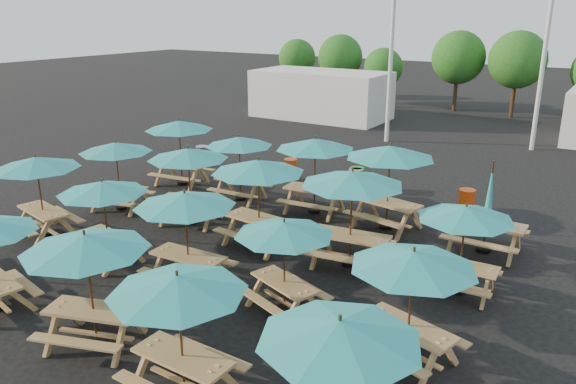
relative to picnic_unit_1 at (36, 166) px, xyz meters
The scene contains 32 objects.
ground 6.65m from the picnic_unit_1, 27.06° to the left, with size 120.00×120.00×0.00m, color black.
picnic_unit_1 is the anchor object (origin of this frame).
picnic_unit_2 2.76m from the picnic_unit_1, 87.69° to the left, with size 2.82×2.82×2.28m.
picnic_unit_3 5.92m from the picnic_unit_1, 90.64° to the left, with size 2.78×2.78×2.46m.
picnic_unit_5 3.02m from the picnic_unit_1, ahead, with size 2.58×2.58×2.22m.
picnic_unit_6 4.22m from the picnic_unit_1, 46.25° to the left, with size 2.96×2.96×2.39m.
picnic_unit_7 6.33m from the picnic_unit_1, 62.98° to the left, with size 2.38×2.38×2.25m.
picnic_unit_8 6.53m from the picnic_unit_1, 27.37° to the right, with size 3.04×3.04×2.36m.
picnic_unit_9 5.63m from the picnic_unit_1, ahead, with size 2.47×2.47×2.33m.
picnic_unit_10 6.33m from the picnic_unit_1, 25.36° to the left, with size 2.76×2.76×2.49m.
picnic_unit_11 8.18m from the picnic_unit_1, 45.96° to the left, with size 2.72×2.72×2.48m.
picnic_unit_12 8.88m from the picnic_unit_1, 21.19° to the right, with size 2.34×2.34×2.27m.
picnic_unit_13 8.23m from the picnic_unit_1, ahead, with size 2.72×2.72×2.10m.
picnic_unit_14 8.90m from the picnic_unit_1, 18.95° to the left, with size 2.91×2.91×2.55m.
picnic_unit_15 10.06m from the picnic_unit_1, 35.36° to the left, with size 3.05×3.05×2.58m.
picnic_unit_16 11.57m from the picnic_unit_1, 15.59° to the right, with size 2.51×2.51×2.31m.
picnic_unit_17 11.17m from the picnic_unit_1, ahead, with size 2.83×2.83×2.27m.
picnic_unit_18 11.59m from the picnic_unit_1, 14.56° to the left, with size 2.26×2.26×2.15m.
picnic_unit_19 12.52m from the picnic_unit_1, 26.78° to the left, with size 2.01×1.75×2.56m.
waste_bin_0 8.67m from the picnic_unit_1, 98.10° to the left, with size 0.52×0.52×0.84m, color gray.
waste_bin_1 9.27m from the picnic_unit_1, 70.10° to the left, with size 0.52×0.52×0.84m, color #DE430D.
waste_bin_2 10.68m from the picnic_unit_1, 56.69° to the left, with size 0.52×0.52×0.84m, color #1E951B.
waste_bin_3 10.53m from the picnic_unit_1, 55.68° to the left, with size 0.52×0.52×0.84m, color gray.
waste_bin_4 13.03m from the picnic_unit_1, 39.97° to the left, with size 0.52×0.52×0.84m, color #DE430D.
mast_0 17.69m from the picnic_unit_1, 77.89° to the left, with size 0.20×0.20×12.00m, color silver.
mast_1 21.77m from the picnic_unit_1, 61.79° to the left, with size 0.20×0.20×12.00m, color silver.
event_tent_0 21.02m from the picnic_unit_1, 96.50° to the left, with size 8.00×4.00×2.80m, color silver.
tree_0 29.37m from the picnic_unit_1, 106.73° to the left, with size 2.80×2.80×4.24m.
tree_1 27.11m from the picnic_unit_1, 98.76° to the left, with size 3.11×3.11×4.72m.
tree_2 26.54m from the picnic_unit_1, 91.66° to the left, with size 2.59×2.59×3.93m.
tree_3 27.89m from the picnic_unit_1, 82.02° to the left, with size 3.36×3.36×5.09m.
tree_4 28.18m from the picnic_unit_1, 74.51° to the left, with size 3.41×3.41×5.17m.
Camera 1 is at (8.47, -12.00, 6.28)m, focal length 35.00 mm.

